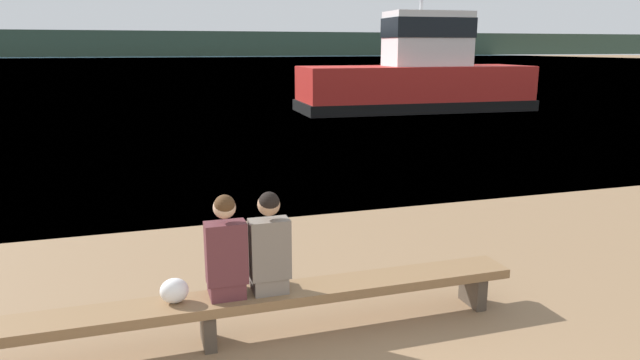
# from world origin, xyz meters

# --- Properties ---
(water_surface) EXTENTS (240.00, 240.00, 0.00)m
(water_surface) POSITION_xyz_m (0.00, 126.79, 0.00)
(water_surface) COLOR teal
(water_surface) RESTS_ON ground
(far_shoreline) EXTENTS (600.00, 12.00, 7.41)m
(far_shoreline) POSITION_xyz_m (0.00, 183.61, 3.71)
(far_shoreline) COLOR #2D3D2D
(far_shoreline) RESTS_ON ground
(bench_main) EXTENTS (6.42, 0.45, 0.46)m
(bench_main) POSITION_xyz_m (-0.52, 2.96, 0.38)
(bench_main) COLOR brown
(bench_main) RESTS_ON ground
(person_left) EXTENTS (0.38, 0.37, 1.02)m
(person_left) POSITION_xyz_m (-0.32, 2.95, 0.93)
(person_left) COLOR #56282D
(person_left) RESTS_ON bench_main
(person_right) EXTENTS (0.38, 0.37, 1.02)m
(person_right) POSITION_xyz_m (0.09, 2.95, 0.93)
(person_right) COLOR #70665B
(person_right) RESTS_ON bench_main
(shopping_bag) EXTENTS (0.26, 0.20, 0.24)m
(shopping_bag) POSITION_xyz_m (-0.81, 2.98, 0.58)
(shopping_bag) COLOR white
(shopping_bag) RESTS_ON bench_main
(tugboat_red) EXTENTS (10.63, 3.91, 6.95)m
(tugboat_red) POSITION_xyz_m (10.94, 21.16, 1.36)
(tugboat_red) COLOR red
(tugboat_red) RESTS_ON water_surface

